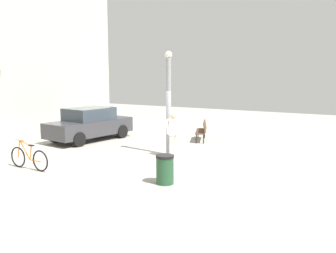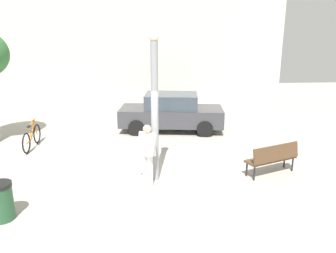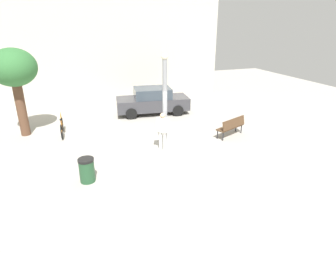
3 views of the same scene
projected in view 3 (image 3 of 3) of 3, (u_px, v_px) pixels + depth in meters
ground_plane at (157, 152)px, 11.70m from camera, size 36.00×36.00×0.00m
building_facade at (114, 41)px, 18.86m from camera, size 14.63×2.00×7.85m
lamppost at (165, 99)px, 11.43m from camera, size 0.28×0.28×4.01m
person_by_lamppost at (163, 129)px, 11.47m from camera, size 0.57×0.59×1.67m
park_bench at (232, 126)px, 13.08m from camera, size 1.66×1.04×0.92m
plaza_tree at (14, 70)px, 12.36m from camera, size 2.02×2.02×4.10m
bicycle_orange at (62, 127)px, 13.33m from camera, size 0.09×1.81×0.97m
parked_car_charcoal at (153, 101)px, 16.39m from camera, size 4.38×2.23×1.55m
trash_bin at (87, 170)px, 9.36m from camera, size 0.54×0.54×0.85m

